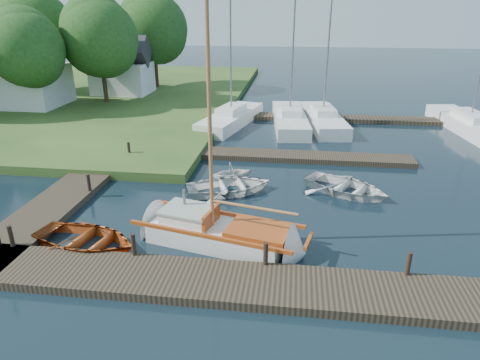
# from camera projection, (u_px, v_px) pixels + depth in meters

# --- Properties ---
(ground) EXTENTS (160.00, 160.00, 0.00)m
(ground) POSITION_uv_depth(u_px,v_px,m) (240.00, 205.00, 19.01)
(ground) COLOR black
(ground) RESTS_ON ground
(near_dock) EXTENTS (18.00, 2.20, 0.30)m
(near_dock) POSITION_uv_depth(u_px,v_px,m) (215.00, 282.00, 13.45)
(near_dock) COLOR black
(near_dock) RESTS_ON ground
(left_dock) EXTENTS (2.20, 18.00, 0.30)m
(left_dock) POSITION_uv_depth(u_px,v_px,m) (89.00, 177.00, 21.75)
(left_dock) COLOR black
(left_dock) RESTS_ON ground
(far_dock) EXTENTS (14.00, 1.60, 0.30)m
(far_dock) POSITION_uv_depth(u_px,v_px,m) (289.00, 156.00, 24.68)
(far_dock) COLOR black
(far_dock) RESTS_ON ground
(pontoon) EXTENTS (30.00, 1.60, 0.30)m
(pontoon) POSITION_uv_depth(u_px,v_px,m) (398.00, 120.00, 32.44)
(pontoon) COLOR black
(pontoon) RESTS_ON ground
(mooring_post_0) EXTENTS (0.16, 0.16, 0.80)m
(mooring_post_0) POSITION_uv_depth(u_px,v_px,m) (11.00, 236.00, 15.05)
(mooring_post_0) COLOR black
(mooring_post_0) RESTS_ON near_dock
(mooring_post_1) EXTENTS (0.16, 0.16, 0.80)m
(mooring_post_1) POSITION_uv_depth(u_px,v_px,m) (134.00, 244.00, 14.51)
(mooring_post_1) COLOR black
(mooring_post_1) RESTS_ON near_dock
(mooring_post_2) EXTENTS (0.16, 0.16, 0.80)m
(mooring_post_2) POSITION_uv_depth(u_px,v_px,m) (266.00, 254.00, 13.98)
(mooring_post_2) COLOR black
(mooring_post_2) RESTS_ON near_dock
(mooring_post_3) EXTENTS (0.16, 0.16, 0.80)m
(mooring_post_3) POSITION_uv_depth(u_px,v_px,m) (408.00, 264.00, 13.44)
(mooring_post_3) COLOR black
(mooring_post_3) RESTS_ON near_dock
(mooring_post_4) EXTENTS (0.16, 0.16, 0.80)m
(mooring_post_4) POSITION_uv_depth(u_px,v_px,m) (89.00, 183.00, 19.58)
(mooring_post_4) COLOR black
(mooring_post_4) RESTS_ON left_dock
(mooring_post_5) EXTENTS (0.16, 0.16, 0.80)m
(mooring_post_5) POSITION_uv_depth(u_px,v_px,m) (129.00, 149.00, 24.17)
(mooring_post_5) COLOR black
(mooring_post_5) RESTS_ON left_dock
(sailboat) EXTENTS (7.41, 3.57, 9.83)m
(sailboat) POSITION_uv_depth(u_px,v_px,m) (222.00, 235.00, 15.85)
(sailboat) COLOR silver
(sailboat) RESTS_ON ground
(dinghy) EXTENTS (4.53, 3.64, 0.83)m
(dinghy) POSITION_uv_depth(u_px,v_px,m) (85.00, 237.00, 15.58)
(dinghy) COLOR #9B3A0E
(dinghy) RESTS_ON ground
(tender_a) EXTENTS (4.79, 4.14, 0.83)m
(tender_a) POSITION_uv_depth(u_px,v_px,m) (229.00, 184.00, 20.14)
(tender_a) COLOR silver
(tender_a) RESTS_ON ground
(tender_b) EXTENTS (2.68, 2.56, 1.10)m
(tender_b) POSITION_uv_depth(u_px,v_px,m) (233.00, 171.00, 21.40)
(tender_b) COLOR silver
(tender_b) RESTS_ON ground
(tender_c) EXTENTS (4.97, 4.62, 0.84)m
(tender_c) POSITION_uv_depth(u_px,v_px,m) (346.00, 185.00, 20.06)
(tender_c) COLOR silver
(tender_c) RESTS_ON ground
(marina_boat_0) EXTENTS (4.11, 8.55, 10.00)m
(marina_boat_0) POSITION_uv_depth(u_px,v_px,m) (231.00, 117.00, 31.63)
(marina_boat_0) COLOR silver
(marina_boat_0) RESTS_ON ground
(marina_boat_1) EXTENTS (3.04, 8.93, 10.20)m
(marina_boat_1) POSITION_uv_depth(u_px,v_px,m) (290.00, 118.00, 31.42)
(marina_boat_1) COLOR silver
(marina_boat_1) RESTS_ON ground
(marina_boat_2) EXTENTS (3.43, 8.78, 11.40)m
(marina_boat_2) POSITION_uv_depth(u_px,v_px,m) (323.00, 118.00, 31.44)
(marina_boat_2) COLOR silver
(marina_boat_2) RESTS_ON ground
(marina_boat_5) EXTENTS (3.41, 10.02, 11.60)m
(marina_boat_5) POSITION_uv_depth(u_px,v_px,m) (470.00, 124.00, 29.80)
(marina_boat_5) COLOR silver
(marina_boat_5) RESTS_ON ground
(house_a) EXTENTS (6.30, 5.00, 6.29)m
(house_a) POSITION_uv_depth(u_px,v_px,m) (23.00, 75.00, 34.97)
(house_a) COLOR white
(house_a) RESTS_ON shore
(house_c) EXTENTS (5.25, 4.00, 5.28)m
(house_c) POSITION_uv_depth(u_px,v_px,m) (122.00, 71.00, 39.90)
(house_c) COLOR white
(house_c) RESTS_ON shore
(tree_2) EXTENTS (5.83, 5.75, 7.82)m
(tree_2) POSITION_uv_depth(u_px,v_px,m) (27.00, 48.00, 32.07)
(tree_2) COLOR #332114
(tree_2) RESTS_ON shore
(tree_3) EXTENTS (6.41, 6.38, 8.74)m
(tree_3) POSITION_uv_depth(u_px,v_px,m) (99.00, 37.00, 35.06)
(tree_3) COLOR #332114
(tree_3) RESTS_ON shore
(tree_4) EXTENTS (7.01, 7.01, 9.66)m
(tree_4) POSITION_uv_depth(u_px,v_px,m) (35.00, 27.00, 39.47)
(tree_4) COLOR #332114
(tree_4) RESTS_ON shore
(tree_7) EXTENTS (6.83, 6.83, 9.38)m
(tree_7) POSITION_uv_depth(u_px,v_px,m) (153.00, 28.00, 42.01)
(tree_7) COLOR #332114
(tree_7) RESTS_ON shore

